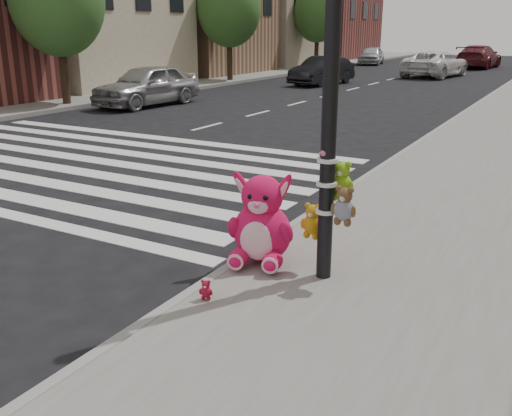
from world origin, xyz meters
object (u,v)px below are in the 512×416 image
Objects in this scene: car_silver_far at (147,85)px; car_dark_far at (322,71)px; pink_bunny at (261,225)px; signal_pole at (331,131)px; car_white_near at (436,64)px; red_teddy at (206,290)px.

car_dark_far is at bearing 81.49° from car_silver_far.
car_dark_far is (-8.41, 21.44, 0.10)m from pink_bunny.
car_silver_far reaches higher than pink_bunny.
signal_pole is 29.42m from car_white_near.
pink_bunny is 23.03m from car_dark_far.
car_silver_far is at bearing 136.66° from signal_pole.
car_silver_far is 1.04× the size of car_dark_far.
signal_pole is 15.96m from car_silver_far.
red_teddy is 0.05× the size of car_silver_far.
signal_pole is at bearing -58.51° from car_dark_far.
car_dark_far is (-8.40, 22.56, 0.44)m from red_teddy.
pink_bunny is at bearing -60.35° from car_dark_far.
car_dark_far is (-9.22, 21.44, -1.06)m from signal_pole.
pink_bunny is (-0.81, 0.01, -1.16)m from signal_pole.
red_teddy is at bearing 106.94° from car_white_near.
car_silver_far is (-10.78, 10.93, 0.15)m from pink_bunny.
red_teddy is 24.08m from car_dark_far.
pink_bunny is 1.17m from red_teddy.
red_teddy is 0.04× the size of car_white_near.
car_silver_far is at bearing -94.45° from car_dark_far.
car_dark_far is (2.36, 10.51, -0.05)m from car_silver_far.
signal_pole reaches higher than car_dark_far.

